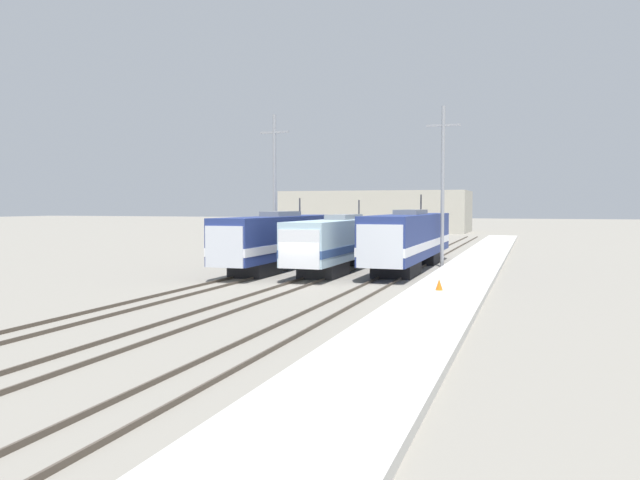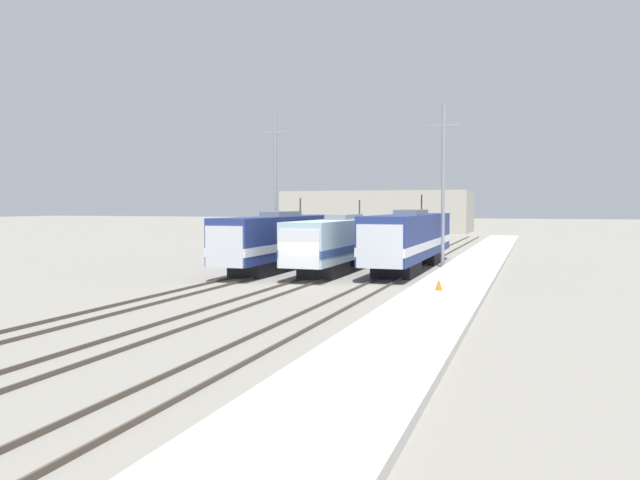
{
  "view_description": "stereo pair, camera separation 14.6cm",
  "coord_description": "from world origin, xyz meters",
  "px_view_note": "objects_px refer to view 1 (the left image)",
  "views": [
    {
      "loc": [
        13.0,
        -34.46,
        4.66
      ],
      "look_at": [
        0.7,
        1.34,
        2.57
      ],
      "focal_mm": 35.0,
      "sensor_mm": 36.0,
      "label": 1
    },
    {
      "loc": [
        13.13,
        -34.42,
        4.66
      ],
      "look_at": [
        0.7,
        1.34,
        2.57
      ],
      "focal_mm": 35.0,
      "sensor_mm": 36.0,
      "label": 2
    }
  ],
  "objects_px": {
    "locomotive_center": "(342,242)",
    "catenary_tower_right": "(443,183)",
    "locomotive_far_right": "(409,239)",
    "catenary_tower_left": "(275,185)",
    "locomotive_far_left": "(278,240)",
    "traffic_cone": "(439,285)"
  },
  "relations": [
    {
      "from": "locomotive_far_right",
      "to": "catenary_tower_left",
      "type": "distance_m",
      "value": 12.74
    },
    {
      "from": "locomotive_far_left",
      "to": "traffic_cone",
      "type": "height_order",
      "value": "locomotive_far_left"
    },
    {
      "from": "locomotive_center",
      "to": "locomotive_far_right",
      "type": "relative_size",
      "value": 0.94
    },
    {
      "from": "catenary_tower_left",
      "to": "traffic_cone",
      "type": "relative_size",
      "value": 20.99
    },
    {
      "from": "locomotive_far_left",
      "to": "catenary_tower_right",
      "type": "xyz_separation_m",
      "value": [
        10.89,
        6.19,
        4.18
      ]
    },
    {
      "from": "locomotive_center",
      "to": "catenary_tower_right",
      "type": "height_order",
      "value": "catenary_tower_right"
    },
    {
      "from": "locomotive_far_right",
      "to": "catenary_tower_left",
      "type": "bearing_deg",
      "value": 167.44
    },
    {
      "from": "catenary_tower_left",
      "to": "locomotive_center",
      "type": "bearing_deg",
      "value": -33.36
    },
    {
      "from": "locomotive_center",
      "to": "traffic_cone",
      "type": "height_order",
      "value": "locomotive_center"
    },
    {
      "from": "locomotive_far_left",
      "to": "catenary_tower_right",
      "type": "relative_size",
      "value": 1.46
    },
    {
      "from": "locomotive_far_right",
      "to": "traffic_cone",
      "type": "xyz_separation_m",
      "value": [
        4.01,
        -12.9,
        -1.64
      ]
    },
    {
      "from": "catenary_tower_right",
      "to": "catenary_tower_left",
      "type": "bearing_deg",
      "value": 180.0
    },
    {
      "from": "locomotive_far_left",
      "to": "catenary_tower_left",
      "type": "bearing_deg",
      "value": 114.91
    },
    {
      "from": "locomotive_far_right",
      "to": "catenary_tower_left",
      "type": "height_order",
      "value": "catenary_tower_left"
    },
    {
      "from": "locomotive_far_right",
      "to": "traffic_cone",
      "type": "bearing_deg",
      "value": -72.73
    },
    {
      "from": "locomotive_center",
      "to": "traffic_cone",
      "type": "distance_m",
      "value": 13.72
    },
    {
      "from": "locomotive_far_left",
      "to": "catenary_tower_left",
      "type": "relative_size",
      "value": 1.46
    },
    {
      "from": "traffic_cone",
      "to": "locomotive_far_left",
      "type": "bearing_deg",
      "value": 144.11
    },
    {
      "from": "locomotive_center",
      "to": "catenary_tower_left",
      "type": "height_order",
      "value": "catenary_tower_left"
    },
    {
      "from": "locomotive_center",
      "to": "catenary_tower_right",
      "type": "relative_size",
      "value": 1.52
    },
    {
      "from": "locomotive_far_right",
      "to": "locomotive_far_left",
      "type": "bearing_deg",
      "value": -158.1
    },
    {
      "from": "locomotive_center",
      "to": "traffic_cone",
      "type": "relative_size",
      "value": 31.91
    }
  ]
}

